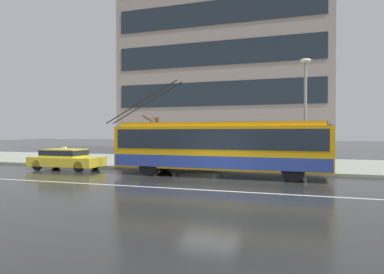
{
  "coord_description": "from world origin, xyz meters",
  "views": [
    {
      "loc": [
        3.58,
        -13.82,
        2.29
      ],
      "look_at": [
        -1.78,
        3.19,
        2.03
      ],
      "focal_mm": 31.01,
      "sensor_mm": 36.0,
      "label": 1
    }
  ],
  "objects_px": {
    "taxi_queued_behind_bus": "(66,158)",
    "street_lamp": "(305,104)",
    "trolleybus": "(219,146)",
    "bus_shelter": "(190,135)",
    "street_tree_bare": "(157,136)",
    "pedestrian_at_shelter": "(178,149)",
    "pedestrian_approaching_curb": "(223,140)"
  },
  "relations": [
    {
      "from": "pedestrian_at_shelter",
      "to": "pedestrian_approaching_curb",
      "type": "distance_m",
      "value": 3.29
    },
    {
      "from": "bus_shelter",
      "to": "pedestrian_at_shelter",
      "type": "bearing_deg",
      "value": 158.6
    },
    {
      "from": "pedestrian_approaching_curb",
      "to": "street_lamp",
      "type": "distance_m",
      "value": 5.82
    },
    {
      "from": "taxi_queued_behind_bus",
      "to": "street_tree_bare",
      "type": "height_order",
      "value": "street_tree_bare"
    },
    {
      "from": "street_tree_bare",
      "to": "trolleybus",
      "type": "bearing_deg",
      "value": -38.21
    },
    {
      "from": "bus_shelter",
      "to": "taxi_queued_behind_bus",
      "type": "bearing_deg",
      "value": -149.05
    },
    {
      "from": "trolleybus",
      "to": "taxi_queued_behind_bus",
      "type": "height_order",
      "value": "trolleybus"
    },
    {
      "from": "trolleybus",
      "to": "bus_shelter",
      "type": "xyz_separation_m",
      "value": [
        -2.88,
        4.02,
        0.55
      ]
    },
    {
      "from": "bus_shelter",
      "to": "street_tree_bare",
      "type": "xyz_separation_m",
      "value": [
        -2.52,
        0.23,
        -0.05
      ]
    },
    {
      "from": "taxi_queued_behind_bus",
      "to": "bus_shelter",
      "type": "relative_size",
      "value": 1.13
    },
    {
      "from": "pedestrian_approaching_curb",
      "to": "bus_shelter",
      "type": "bearing_deg",
      "value": -172.25
    },
    {
      "from": "pedestrian_approaching_curb",
      "to": "street_tree_bare",
      "type": "bearing_deg",
      "value": -179.21
    },
    {
      "from": "trolleybus",
      "to": "street_tree_bare",
      "type": "relative_size",
      "value": 3.57
    },
    {
      "from": "trolleybus",
      "to": "street_lamp",
      "type": "bearing_deg",
      "value": 28.03
    },
    {
      "from": "pedestrian_approaching_curb",
      "to": "street_lamp",
      "type": "relative_size",
      "value": 0.32
    },
    {
      "from": "street_lamp",
      "to": "street_tree_bare",
      "type": "xyz_separation_m",
      "value": [
        -9.73,
        1.94,
        -1.8
      ]
    },
    {
      "from": "pedestrian_approaching_curb",
      "to": "street_lamp",
      "type": "height_order",
      "value": "street_lamp"
    },
    {
      "from": "trolleybus",
      "to": "pedestrian_at_shelter",
      "type": "bearing_deg",
      "value": 131.61
    },
    {
      "from": "pedestrian_at_shelter",
      "to": "pedestrian_approaching_curb",
      "type": "relative_size",
      "value": 0.83
    },
    {
      "from": "trolleybus",
      "to": "street_tree_bare",
      "type": "bearing_deg",
      "value": 141.79
    },
    {
      "from": "trolleybus",
      "to": "pedestrian_at_shelter",
      "type": "height_order",
      "value": "trolleybus"
    },
    {
      "from": "street_lamp",
      "to": "pedestrian_at_shelter",
      "type": "bearing_deg",
      "value": 165.59
    },
    {
      "from": "taxi_queued_behind_bus",
      "to": "street_lamp",
      "type": "height_order",
      "value": "street_lamp"
    },
    {
      "from": "trolleybus",
      "to": "street_lamp",
      "type": "height_order",
      "value": "street_lamp"
    },
    {
      "from": "bus_shelter",
      "to": "street_lamp",
      "type": "bearing_deg",
      "value": -13.34
    },
    {
      "from": "taxi_queued_behind_bus",
      "to": "street_tree_bare",
      "type": "xyz_separation_m",
      "value": [
        4.22,
        4.27,
        1.35
      ]
    },
    {
      "from": "street_tree_bare",
      "to": "bus_shelter",
      "type": "bearing_deg",
      "value": -5.23
    },
    {
      "from": "taxi_queued_behind_bus",
      "to": "pedestrian_approaching_curb",
      "type": "height_order",
      "value": "pedestrian_approaching_curb"
    },
    {
      "from": "taxi_queued_behind_bus",
      "to": "bus_shelter",
      "type": "height_order",
      "value": "bus_shelter"
    },
    {
      "from": "trolleybus",
      "to": "bus_shelter",
      "type": "relative_size",
      "value": 3.04
    },
    {
      "from": "trolleybus",
      "to": "pedestrian_approaching_curb",
      "type": "distance_m",
      "value": 4.38
    },
    {
      "from": "bus_shelter",
      "to": "pedestrian_approaching_curb",
      "type": "bearing_deg",
      "value": 7.75
    }
  ]
}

